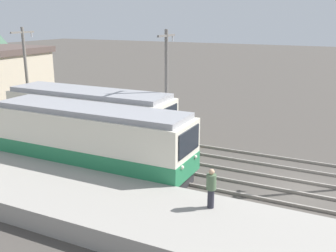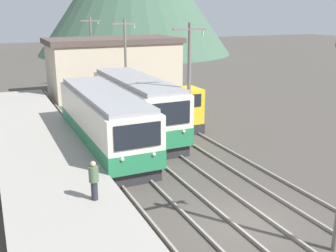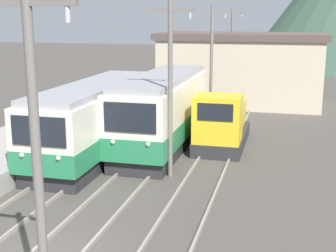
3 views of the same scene
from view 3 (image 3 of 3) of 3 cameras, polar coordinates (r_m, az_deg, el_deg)
name	(u,v)px [view 3 (image 3 of 3)]	position (r m, az deg, el deg)	size (l,w,h in m)	color
commuter_train_left	(96,122)	(23.25, -8.72, 0.49)	(2.84, 11.16, 3.58)	#28282B
commuter_train_center	(163,114)	(24.36, -0.64, 1.46)	(2.84, 10.66, 3.81)	#28282B
shunting_locomotive	(222,124)	(24.78, 6.62, 0.25)	(2.40, 5.93, 3.00)	#28282B
catenary_mast_near	(37,161)	(9.47, -15.65, -4.19)	(2.00, 0.20, 7.33)	slate
catenary_mast_mid	(170,85)	(19.37, 0.30, 5.08)	(2.00, 0.20, 7.33)	slate
catenary_mast_far	(212,61)	(29.90, 5.33, 7.92)	(2.00, 0.20, 7.33)	slate
catenary_mast_distant	(231,49)	(40.58, 7.75, 9.26)	(2.00, 0.20, 7.33)	slate
station_building	(240,69)	(36.87, 8.83, 6.91)	(12.60, 6.30, 5.49)	beige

